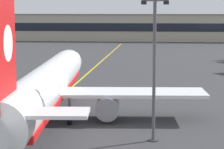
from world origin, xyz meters
TOP-DOWN VIEW (x-y plane):
  - taxiway_centreline at (0.00, 30.00)m, footprint 1.61×180.00m
  - airliner_foreground at (0.99, 14.88)m, footprint 32.26×41.53m
  - apron_lamp_post at (11.76, 8.36)m, footprint 2.24×0.90m
  - safety_cone_by_nose_gear at (1.05, 31.76)m, footprint 0.44×0.44m
  - terminal_building at (8.15, 136.84)m, footprint 130.36×12.40m

SIDE VIEW (x-z plane):
  - taxiway_centreline at x=0.00m, z-range 0.00..0.01m
  - safety_cone_by_nose_gear at x=1.05m, z-range -0.02..0.53m
  - airliner_foreground at x=0.99m, z-range -2.46..9.19m
  - terminal_building at x=8.15m, z-range 0.01..9.55m
  - apron_lamp_post at x=11.76m, z-range 0.30..12.14m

